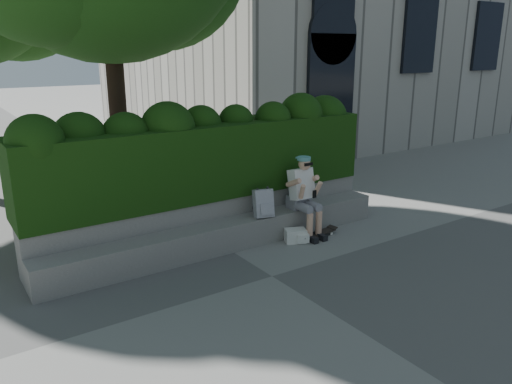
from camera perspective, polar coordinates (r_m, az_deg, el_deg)
ground at (r=7.22m, az=1.85°, el=-9.61°), size 80.00×80.00×0.00m
bench_ledge at (r=8.09m, az=-3.35°, el=-4.97°), size 6.00×0.45×0.45m
planter_wall at (r=8.43m, az=-5.03°, el=-3.04°), size 6.00×0.50×0.75m
hedge at (r=8.36m, az=-5.95°, el=3.71°), size 6.00×1.00×1.20m
person at (r=8.56m, az=5.44°, el=-0.09°), size 0.40×0.76×1.38m
skateboard at (r=8.67m, az=7.09°, el=-4.75°), size 0.75×0.27×0.08m
backpack_plaid at (r=8.20m, az=0.85°, el=-1.30°), size 0.35×0.24×0.46m
backpack_ground at (r=8.41m, az=4.53°, el=-4.99°), size 0.41×0.36×0.22m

